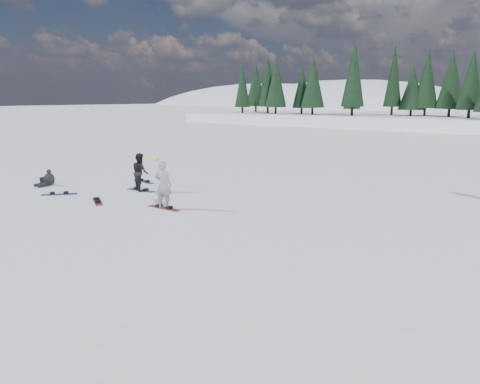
# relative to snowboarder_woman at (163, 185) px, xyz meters

# --- Properties ---
(ground) EXTENTS (420.00, 420.00, 0.00)m
(ground) POSITION_rel_snowboarder_woman_xyz_m (-0.35, 0.11, -0.94)
(ground) COLOR white
(ground) RESTS_ON ground
(snowboarder_woman) EXTENTS (0.78, 0.64, 2.00)m
(snowboarder_woman) POSITION_rel_snowboarder_woman_xyz_m (0.00, 0.00, 0.00)
(snowboarder_woman) COLOR #939498
(snowboarder_woman) RESTS_ON ground
(snowboarder_man) EXTENTS (1.04, 0.94, 1.73)m
(snowboarder_man) POSITION_rel_snowboarder_woman_xyz_m (-3.40, 1.78, -0.07)
(snowboarder_man) COLOR black
(snowboarder_man) RESTS_ON ground
(seated_rider) EXTENTS (0.57, 0.93, 0.79)m
(seated_rider) POSITION_rel_snowboarder_woman_xyz_m (-7.93, -0.09, -0.63)
(seated_rider) COLOR black
(seated_rider) RESTS_ON ground
(gear_bag) EXTENTS (0.53, 0.46, 0.30)m
(gear_bag) POSITION_rel_snowboarder_woman_xyz_m (-8.63, 0.17, -0.79)
(gear_bag) COLOR black
(gear_bag) RESTS_ON ground
(snowboard_woman) EXTENTS (1.50, 0.29, 0.03)m
(snowboard_woman) POSITION_rel_snowboarder_woman_xyz_m (0.00, 0.00, -0.92)
(snowboard_woman) COLOR #9F3122
(snowboard_woman) RESTS_ON ground
(snowboard_man) EXTENTS (1.52, 0.46, 0.03)m
(snowboard_man) POSITION_rel_snowboarder_woman_xyz_m (-3.40, 1.78, -0.92)
(snowboard_man) COLOR teal
(snowboard_man) RESTS_ON ground
(snowboard_loose_c) EXTENTS (1.52, 0.49, 0.03)m
(snowboard_loose_c) POSITION_rel_snowboarder_woman_xyz_m (-5.00, 3.35, -0.92)
(snowboard_loose_c) COLOR #1A5791
(snowboard_loose_c) RESTS_ON ground
(snowboard_loose_b) EXTENTS (1.44, 0.99, 0.03)m
(snowboard_loose_b) POSITION_rel_snowboarder_woman_xyz_m (-3.02, -0.85, -0.92)
(snowboard_loose_b) COLOR maroon
(snowboard_loose_b) RESTS_ON ground
(snowboard_loose_a) EXTENTS (1.19, 1.32, 0.03)m
(snowboard_loose_a) POSITION_rel_snowboarder_woman_xyz_m (-5.56, -0.99, -0.92)
(snowboard_loose_a) COLOR navy
(snowboard_loose_a) RESTS_ON ground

